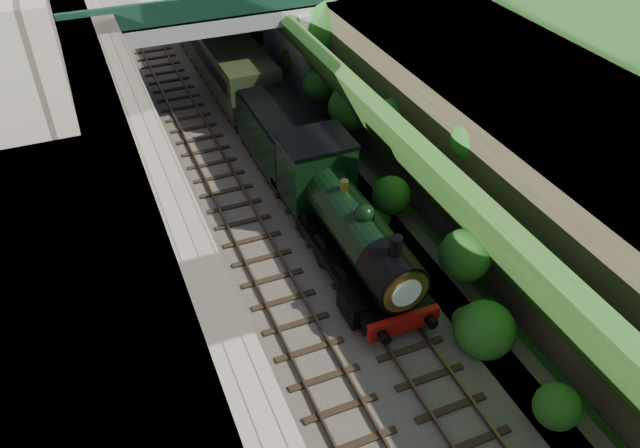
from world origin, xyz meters
The scene contains 13 objects.
ground centered at (0.00, 0.00, 0.00)m, with size 160.00×160.00×0.00m, color #1E4714.
trackbed centered at (0.00, 20.00, 0.10)m, with size 10.00×90.00×0.20m, color #473F38.
retaining_wall centered at (-5.50, 20.00, 3.50)m, with size 1.00×90.00×7.00m, color #756B56.
street_plateau_left centered at (-9.00, 20.00, 3.50)m, with size 6.00×90.00×7.00m, color #262628.
street_plateau_right centered at (9.50, 20.00, 3.12)m, with size 8.00×90.00×6.25m, color #262628.
embankment_slope centered at (5.02, 18.01, 2.80)m, with size 4.69×90.00×6.44m.
track_left centered at (-2.00, 20.00, 0.25)m, with size 2.50×90.00×0.20m.
track_right centered at (1.20, 20.00, 0.25)m, with size 2.50×90.00×0.20m.
road_bridge centered at (0.94, 24.00, 4.08)m, with size 16.00×6.40×7.25m.
tree centered at (5.91, 22.10, 4.65)m, with size 3.60×3.80×6.60m.
locomotive centered at (1.20, 8.82, 1.89)m, with size 3.10×10.22×3.83m.
tender centered at (1.20, 16.19, 1.62)m, with size 2.70×6.00×3.05m.
coach_front centered at (1.20, 28.79, 2.05)m, with size 2.90×18.00×3.70m.
Camera 1 is at (-7.16, -8.74, 16.70)m, focal length 35.00 mm.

